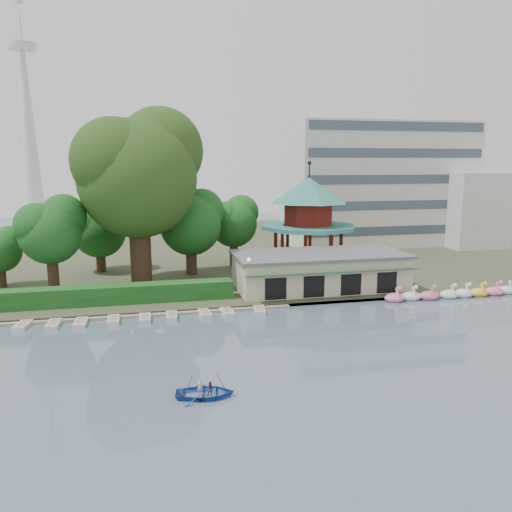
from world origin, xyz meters
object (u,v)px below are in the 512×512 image
object	(u,v)px
dock	(108,316)
big_tree	(139,169)
pavilion	(308,214)
boathouse	(319,270)
rowboat_with_passengers	(205,389)

from	to	relation	value
dock	big_tree	world-z (taller)	big_tree
big_tree	pavilion	bearing A→B (deg)	10.31
boathouse	pavilion	bearing A→B (deg)	78.72
pavilion	boathouse	bearing A→B (deg)	-101.28
boathouse	rowboat_with_passengers	world-z (taller)	boathouse
dock	big_tree	bearing A→B (deg)	73.90
big_tree	dock	bearing A→B (deg)	-106.10
boathouse	big_tree	world-z (taller)	big_tree
pavilion	rowboat_with_passengers	distance (m)	37.39
dock	rowboat_with_passengers	size ratio (longest dim) A/B	6.27
boathouse	big_tree	distance (m)	22.59
dock	pavilion	size ratio (longest dim) A/B	2.52
boathouse	rowboat_with_passengers	bearing A→B (deg)	-124.27
dock	big_tree	distance (m)	17.39
boathouse	rowboat_with_passengers	distance (m)	27.16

